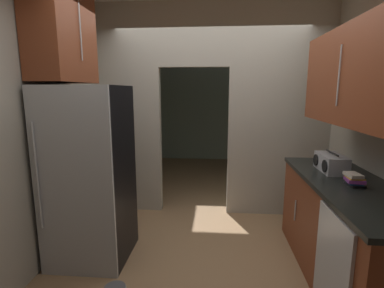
{
  "coord_description": "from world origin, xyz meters",
  "views": [
    {
      "loc": [
        0.08,
        -2.63,
        1.69
      ],
      "look_at": [
        -0.19,
        0.59,
        1.1
      ],
      "focal_mm": 26.91,
      "sensor_mm": 36.0,
      "label": 1
    }
  ],
  "objects": [
    {
      "name": "ground",
      "position": [
        0.0,
        0.0,
        0.0
      ],
      "size": [
        20.0,
        20.0,
        0.0
      ],
      "primitive_type": "plane",
      "color": "#93704C"
    },
    {
      "name": "refrigerator",
      "position": [
        -1.16,
        0.03,
        0.87
      ],
      "size": [
        0.73,
        0.74,
        1.75
      ],
      "color": "black",
      "rests_on": "ground"
    },
    {
      "name": "boombox",
      "position": [
        1.2,
        0.2,
        1.01
      ],
      "size": [
        0.21,
        0.4,
        0.19
      ],
      "color": "#B2B2B7",
      "rests_on": "lower_cabinet_run"
    },
    {
      "name": "book_stack",
      "position": [
        1.22,
        -0.25,
        0.98
      ],
      "size": [
        0.15,
        0.17,
        0.11
      ],
      "color": "black",
      "rests_on": "lower_cabinet_run"
    },
    {
      "name": "upper_cabinet_fridgeside",
      "position": [
        -1.39,
        0.13,
        2.29
      ],
      "size": [
        0.36,
        0.8,
        1.03
      ],
      "color": "brown"
    },
    {
      "name": "lower_cabinet_run",
      "position": [
        1.23,
        -0.18,
        0.46
      ],
      "size": [
        0.67,
        1.91,
        0.92
      ],
      "color": "brown",
      "rests_on": "ground"
    },
    {
      "name": "kitchen_partition",
      "position": [
        0.06,
        1.29,
        1.52
      ],
      "size": [
        3.14,
        0.12,
        2.83
      ],
      "color": "#ADA899",
      "rests_on": "ground"
    },
    {
      "name": "dishwasher",
      "position": [
        0.91,
        -0.72,
        0.43
      ],
      "size": [
        0.02,
        0.56,
        0.86
      ],
      "color": "#B7BABC",
      "rests_on": "ground"
    },
    {
      "name": "adjoining_room_shell",
      "position": [
        0.0,
        3.45,
        1.41
      ],
      "size": [
        3.14,
        3.31,
        2.83
      ],
      "color": "gray",
      "rests_on": "ground"
    },
    {
      "name": "upper_cabinet_counterside",
      "position": [
        1.23,
        -0.18,
        1.82
      ],
      "size": [
        0.36,
        1.72,
        0.8
      ],
      "color": "brown"
    }
  ]
}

